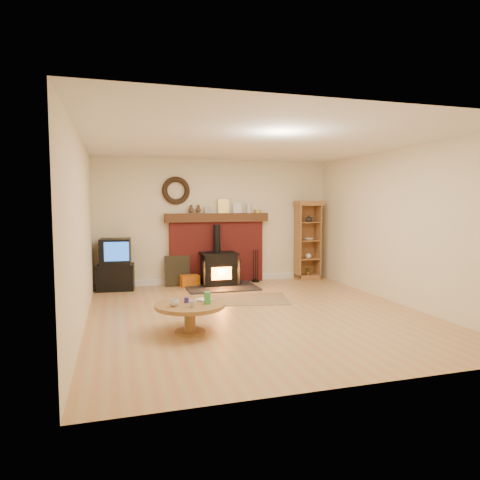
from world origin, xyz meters
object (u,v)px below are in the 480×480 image
object	(u,v)px
wood_stove	(219,270)
coffee_table	(190,309)
tv_unit	(116,265)
curio_cabinet	(307,240)

from	to	relation	value
wood_stove	coffee_table	bearing A→B (deg)	-110.34
tv_unit	curio_cabinet	size ratio (longest dim) A/B	0.58
wood_stove	curio_cabinet	distance (m)	2.18
tv_unit	coffee_table	bearing A→B (deg)	-73.78
coffee_table	curio_cabinet	bearing A→B (deg)	45.55
wood_stove	curio_cabinet	size ratio (longest dim) A/B	0.81
curio_cabinet	coffee_table	xyz separation A→B (m)	(-3.19, -3.25, -0.55)
wood_stove	tv_unit	distance (m)	2.04
wood_stove	coffee_table	world-z (taller)	wood_stove
wood_stove	coffee_table	distance (m)	3.17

